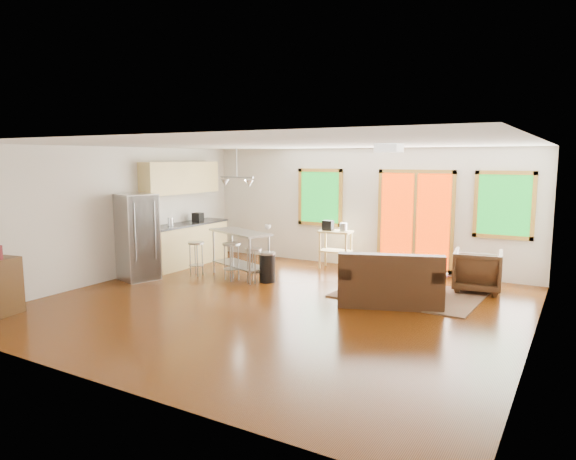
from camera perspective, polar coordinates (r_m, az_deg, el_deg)
The scene contains 27 objects.
floor at distance 8.50m, azimuth -1.03°, elevation -8.35°, with size 7.50×7.00×0.02m, color #391904.
ceiling at distance 8.16m, azimuth -1.08°, elevation 9.60°, with size 7.50×7.00×0.02m, color silver.
back_wall at distance 11.35m, azimuth 8.20°, elevation 2.44°, with size 7.50×0.02×2.60m, color silver.
left_wall at distance 10.66m, azimuth -18.60°, elevation 1.75°, with size 0.02×7.00×2.60m, color silver.
right_wall at distance 7.07m, azimuth 26.01°, elevation -1.62°, with size 0.02×7.00×2.60m, color silver.
front_wall at distance 5.57m, azimuth -20.19°, elevation -3.67°, with size 7.50×0.02×2.60m, color silver.
window_left at distance 11.70m, azimuth 3.57°, elevation 3.65°, with size 1.10×0.05×1.30m.
french_doors at distance 10.94m, azimuth 13.91°, elevation 1.02°, with size 1.60×0.05×2.10m.
window_right at distance 10.55m, azimuth 22.88°, elevation 2.57°, with size 1.10×0.05×1.30m.
rug at distance 9.32m, azimuth 13.29°, elevation -6.95°, with size 2.36×1.81×0.02m, color #495A39.
loveseat at distance 8.63m, azimuth 11.29°, elevation -5.78°, with size 1.88×1.45×0.88m.
coffee_table at distance 9.41m, azimuth 14.50°, elevation -5.01°, with size 0.95×0.63×0.36m.
armchair at distance 9.82m, azimuth 20.31°, elevation -4.05°, with size 0.81×0.76×0.83m, color #321E11.
ottoman at distance 10.03m, azimuth 12.54°, elevation -4.77°, with size 0.60×0.60×0.40m, color #321E11.
vase at distance 9.34m, azimuth 13.98°, elevation -3.84°, with size 0.19×0.20×0.29m.
book at distance 9.00m, azimuth 15.80°, elevation -4.01°, with size 0.23×0.03×0.31m, color maroon.
cabinets at distance 11.70m, azimuth -11.37°, elevation 0.69°, with size 0.64×2.24×2.30m.
refrigerator at distance 10.51m, azimuth -16.39°, elevation -0.73°, with size 0.85×0.83×1.69m.
island at distance 10.37m, azimuth -5.34°, elevation -1.73°, with size 1.58×1.08×0.93m.
cup at distance 10.39m, azimuth -2.28°, elevation 0.41°, with size 0.12×0.10×0.12m, color silver.
bar_stool_a at distance 10.63m, azimuth -10.17°, elevation -2.27°, with size 0.35×0.35×0.69m.
bar_stool_b at distance 10.10m, azimuth -6.31°, elevation -2.51°, with size 0.44×0.44×0.74m.
bar_stool_c at distance 9.89m, azimuth -3.83°, elevation -3.01°, with size 0.32×0.32×0.67m.
trash_can at distance 9.95m, azimuth -2.32°, elevation -4.11°, with size 0.36×0.36×0.59m.
kitchen_cart at distance 11.11m, azimuth 5.20°, elevation -0.67°, with size 0.72×0.50×1.05m.
ceiling_flush at distance 8.01m, azimuth 11.17°, elevation 8.91°, with size 0.35×0.35×0.12m, color white.
pendant_light at distance 10.47m, azimuth -5.71°, elevation 5.30°, with size 0.80×0.18×0.79m.
Camera 1 is at (4.24, -6.97, 2.38)m, focal length 32.00 mm.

